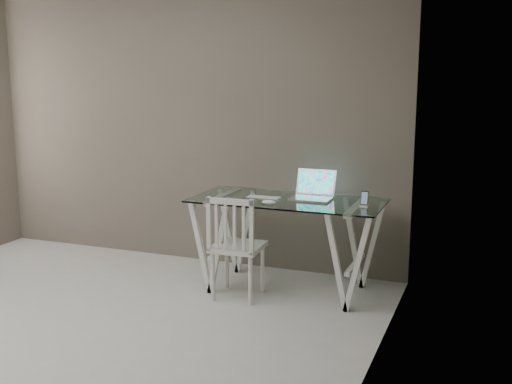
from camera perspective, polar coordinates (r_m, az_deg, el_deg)
room at (r=4.02m, az=-21.67°, el=9.55°), size 4.50×4.52×2.71m
desk at (r=5.12m, az=2.79°, el=-4.64°), size 1.50×0.70×0.75m
chair at (r=4.90m, az=-1.88°, el=-4.52°), size 0.39×0.39×0.82m
laptop at (r=5.09m, az=5.10°, el=0.02°), size 0.32×0.30×0.21m
keyboard at (r=5.08m, az=0.66°, el=-0.50°), size 0.28×0.12×0.01m
mouse at (r=4.84m, az=1.14°, el=-0.92°), size 0.11×0.07×0.04m
phone_dock at (r=4.82m, az=9.60°, el=-0.94°), size 0.06×0.06×0.12m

